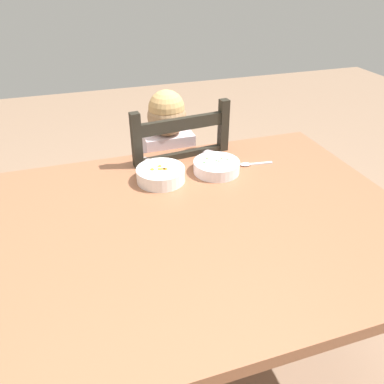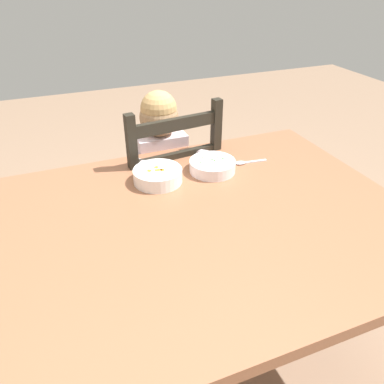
{
  "view_description": "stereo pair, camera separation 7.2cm",
  "coord_description": "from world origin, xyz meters",
  "px_view_note": "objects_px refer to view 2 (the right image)",
  "views": [
    {
      "loc": [
        -0.28,
        -0.95,
        1.45
      ],
      "look_at": [
        0.05,
        0.08,
        0.78
      ],
      "focal_mm": 35.88,
      "sensor_mm": 36.0,
      "label": 1
    },
    {
      "loc": [
        -0.35,
        -0.92,
        1.45
      ],
      "look_at": [
        0.05,
        0.08,
        0.78
      ],
      "focal_mm": 35.88,
      "sensor_mm": 36.0,
      "label": 2
    }
  ],
  "objects_px": {
    "dining_chair": "(165,196)",
    "bowl_of_peas": "(212,166)",
    "dining_table": "(187,242)",
    "spoon": "(245,162)",
    "bowl_of_carrots": "(158,175)",
    "child_figure": "(163,164)"
  },
  "relations": [
    {
      "from": "dining_table",
      "to": "spoon",
      "type": "xyz_separation_m",
      "value": [
        0.36,
        0.29,
        0.09
      ]
    },
    {
      "from": "dining_table",
      "to": "dining_chair",
      "type": "distance_m",
      "value": 0.61
    },
    {
      "from": "dining_chair",
      "to": "bowl_of_peas",
      "type": "relative_size",
      "value": 5.31
    },
    {
      "from": "dining_chair",
      "to": "bowl_of_peas",
      "type": "xyz_separation_m",
      "value": [
        0.11,
        -0.3,
        0.29
      ]
    },
    {
      "from": "dining_chair",
      "to": "bowl_of_carrots",
      "type": "distance_m",
      "value": 0.44
    },
    {
      "from": "dining_chair",
      "to": "spoon",
      "type": "height_order",
      "value": "dining_chair"
    },
    {
      "from": "spoon",
      "to": "dining_table",
      "type": "bearing_deg",
      "value": -141.95
    },
    {
      "from": "dining_table",
      "to": "spoon",
      "type": "relative_size",
      "value": 10.73
    },
    {
      "from": "bowl_of_carrots",
      "to": "spoon",
      "type": "distance_m",
      "value": 0.37
    },
    {
      "from": "bowl_of_carrots",
      "to": "child_figure",
      "type": "bearing_deg",
      "value": 69.14
    },
    {
      "from": "child_figure",
      "to": "bowl_of_peas",
      "type": "distance_m",
      "value": 0.33
    },
    {
      "from": "bowl_of_carrots",
      "to": "spoon",
      "type": "bearing_deg",
      "value": 1.69
    },
    {
      "from": "dining_chair",
      "to": "bowl_of_peas",
      "type": "bearing_deg",
      "value": -70.51
    },
    {
      "from": "dining_chair",
      "to": "child_figure",
      "type": "height_order",
      "value": "child_figure"
    },
    {
      "from": "bowl_of_carrots",
      "to": "spoon",
      "type": "relative_size",
      "value": 1.31
    },
    {
      "from": "bowl_of_carrots",
      "to": "dining_table",
      "type": "bearing_deg",
      "value": -88.25
    },
    {
      "from": "bowl_of_peas",
      "to": "bowl_of_carrots",
      "type": "height_order",
      "value": "bowl_of_carrots"
    },
    {
      "from": "bowl_of_peas",
      "to": "spoon",
      "type": "xyz_separation_m",
      "value": [
        0.15,
        0.01,
        -0.02
      ]
    },
    {
      "from": "dining_table",
      "to": "bowl_of_peas",
      "type": "xyz_separation_m",
      "value": [
        0.21,
        0.27,
        0.11
      ]
    },
    {
      "from": "dining_chair",
      "to": "bowl_of_carrots",
      "type": "bearing_deg",
      "value": -111.32
    },
    {
      "from": "dining_chair",
      "to": "spoon",
      "type": "xyz_separation_m",
      "value": [
        0.26,
        -0.29,
        0.27
      ]
    },
    {
      "from": "dining_chair",
      "to": "child_figure",
      "type": "distance_m",
      "value": 0.18
    }
  ]
}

